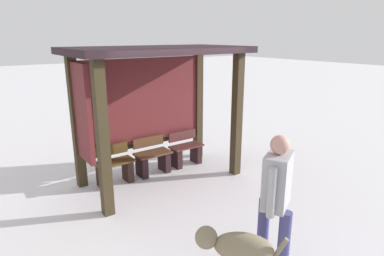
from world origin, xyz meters
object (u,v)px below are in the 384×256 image
at_px(bench_right_inside, 186,151).
at_px(person_walking, 276,193).
at_px(dog, 237,248).
at_px(bench_left_inside, 114,168).
at_px(bus_shelter, 150,82).
at_px(bench_center_inside, 153,159).

xyz_separation_m(bench_right_inside, person_walking, (-1.01, -3.27, 0.67)).
height_order(bench_right_inside, dog, bench_right_inside).
relative_size(bench_left_inside, dog, 0.92).
bearing_deg(dog, bench_right_inside, 64.00).
bearing_deg(dog, person_walking, -1.30).
relative_size(bus_shelter, bench_center_inside, 4.31).
xyz_separation_m(bench_center_inside, dog, (-0.77, -3.25, 0.17)).
bearing_deg(bench_left_inside, bench_right_inside, 0.02).
distance_m(bench_right_inside, person_walking, 3.48).
bearing_deg(bench_right_inside, bus_shelter, -169.63).
relative_size(bench_left_inside, bench_center_inside, 1.00).
height_order(person_walking, dog, person_walking).
height_order(bench_right_inside, person_walking, person_walking).
bearing_deg(bench_center_inside, person_walking, -93.41).
xyz_separation_m(bench_center_inside, person_walking, (-0.19, -3.27, 0.66)).
bearing_deg(bench_right_inside, bench_center_inside, -180.00).
height_order(bus_shelter, bench_right_inside, bus_shelter).
height_order(bench_left_inside, person_walking, person_walking).
relative_size(bus_shelter, bench_left_inside, 4.31).
relative_size(bench_center_inside, person_walking, 0.44).
relative_size(bus_shelter, person_walking, 1.91).
relative_size(bus_shelter, bench_right_inside, 4.40).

